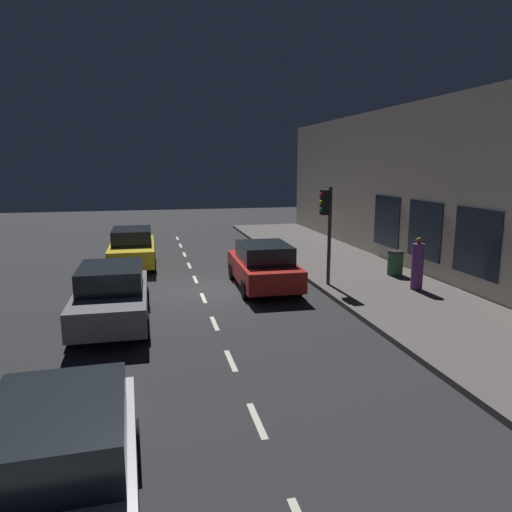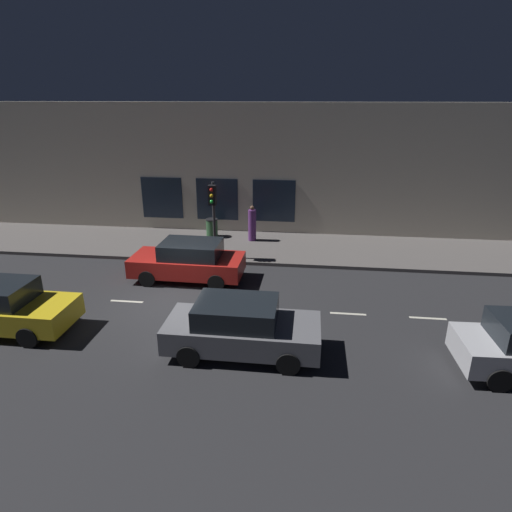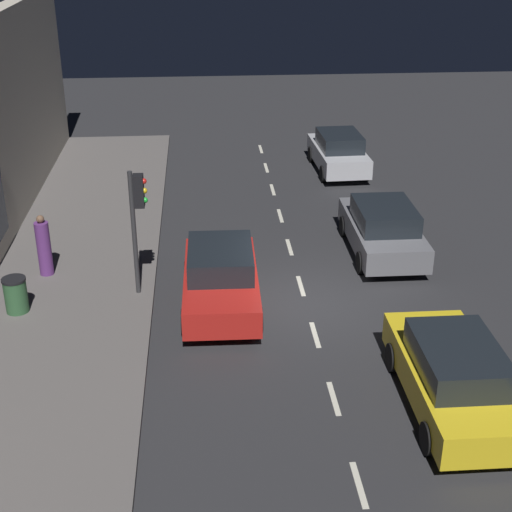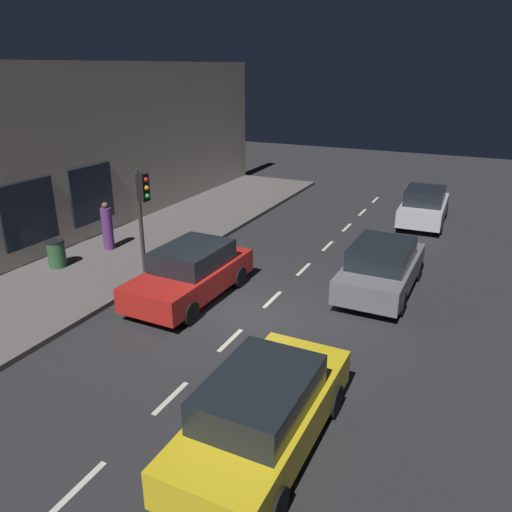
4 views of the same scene
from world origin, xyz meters
The scene contains 11 objects.
ground_plane centered at (0.00, 0.00, 0.00)m, with size 60.00×60.00×0.00m, color #28282B.
sidewalk centered at (6.25, 0.00, 0.07)m, with size 4.50×32.00×0.15m.
building_facade centered at (8.80, 0.00, 3.31)m, with size 0.65×32.00×6.63m.
lane_centre_line centered at (0.00, -1.00, 0.00)m, with size 0.12×27.20×0.01m.
traffic_light centered at (4.28, -0.71, 2.55)m, with size 0.47×0.32×3.37m.
parked_car_0 centered at (-2.34, 4.68, 0.79)m, with size 1.92×4.53×1.58m.
parked_car_1 centered at (2.22, -0.11, 0.79)m, with size 2.04×4.41×1.58m.
parked_car_2 centered at (-2.80, -10.77, 0.79)m, with size 1.96×4.14×1.58m.
parked_car_3 centered at (-2.71, -2.97, 0.79)m, with size 1.99×4.34×1.58m.
pedestrian_0 centered at (7.03, -2.02, 0.96)m, with size 0.52×0.52×1.76m.
trash_bin centered at (7.39, 0.09, 0.61)m, with size 0.60×0.60×0.92m.
Camera 4 is at (-5.37, 11.23, 6.47)m, focal length 35.12 mm.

